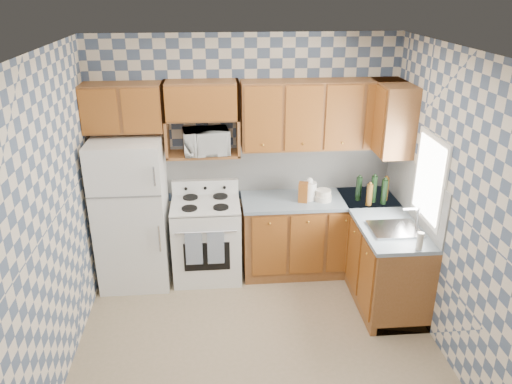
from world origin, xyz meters
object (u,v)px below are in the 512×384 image
stove_body (207,240)px  microwave (206,141)px  electric_kettle (309,191)px  refrigerator (132,213)px

stove_body → microwave: (0.03, 0.14, 1.13)m
stove_body → electric_kettle: bearing=-0.0°
electric_kettle → stove_body: bearing=180.0°
microwave → refrigerator: bearing=-175.7°
refrigerator → electric_kettle: refrigerator is taller
microwave → electric_kettle: bearing=-13.4°
refrigerator → microwave: bearing=10.8°
microwave → electric_kettle: size_ratio=2.42×
stove_body → microwave: microwave is taller
microwave → electric_kettle: (1.13, -0.14, -0.56)m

